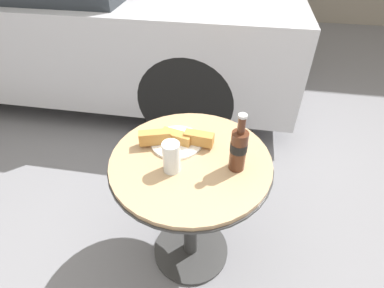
{
  "coord_description": "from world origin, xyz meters",
  "views": [
    {
      "loc": [
        0.16,
        -0.88,
        1.51
      ],
      "look_at": [
        0.0,
        0.03,
        0.73
      ],
      "focal_mm": 28.0,
      "sensor_mm": 36.0,
      "label": 1
    }
  ],
  "objects_px": {
    "drinking_glass": "(171,158)",
    "lunch_plate_near": "(176,139)",
    "bistro_table": "(191,188)",
    "parked_car": "(63,14)",
    "cola_bottle_left": "(239,148)"
  },
  "relations": [
    {
      "from": "parked_car",
      "to": "drinking_glass",
      "type": "bearing_deg",
      "value": -51.95
    },
    {
      "from": "bistro_table",
      "to": "parked_car",
      "type": "bearing_deg",
      "value": 130.3
    },
    {
      "from": "cola_bottle_left",
      "to": "lunch_plate_near",
      "type": "xyz_separation_m",
      "value": [
        -0.26,
        0.1,
        -0.07
      ]
    },
    {
      "from": "bistro_table",
      "to": "parked_car",
      "type": "distance_m",
      "value": 2.37
    },
    {
      "from": "drinking_glass",
      "to": "lunch_plate_near",
      "type": "relative_size",
      "value": 0.41
    },
    {
      "from": "drinking_glass",
      "to": "parked_car",
      "type": "relative_size",
      "value": 0.03
    },
    {
      "from": "drinking_glass",
      "to": "lunch_plate_near",
      "type": "height_order",
      "value": "drinking_glass"
    },
    {
      "from": "drinking_glass",
      "to": "lunch_plate_near",
      "type": "bearing_deg",
      "value": 95.67
    },
    {
      "from": "cola_bottle_left",
      "to": "drinking_glass",
      "type": "distance_m",
      "value": 0.25
    },
    {
      "from": "lunch_plate_near",
      "to": "parked_car",
      "type": "distance_m",
      "value": 2.26
    },
    {
      "from": "bistro_table",
      "to": "drinking_glass",
      "type": "xyz_separation_m",
      "value": [
        -0.06,
        -0.07,
        0.24
      ]
    },
    {
      "from": "cola_bottle_left",
      "to": "bistro_table",
      "type": "bearing_deg",
      "value": 173.84
    },
    {
      "from": "bistro_table",
      "to": "parked_car",
      "type": "height_order",
      "value": "parked_car"
    },
    {
      "from": "cola_bottle_left",
      "to": "lunch_plate_near",
      "type": "relative_size",
      "value": 0.79
    },
    {
      "from": "parked_car",
      "to": "lunch_plate_near",
      "type": "bearing_deg",
      "value": -49.83
    }
  ]
}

